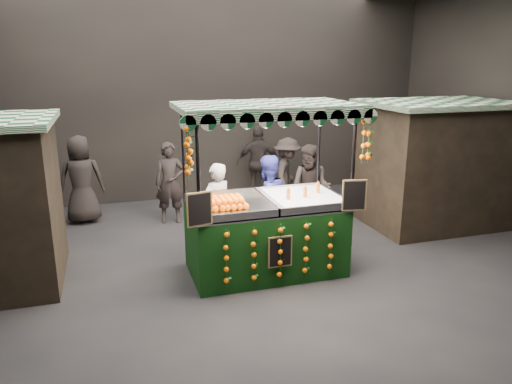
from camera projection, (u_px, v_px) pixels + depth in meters
name	position (u px, v px, depth m)	size (l,w,h in m)	color
ground	(257.00, 276.00, 7.89)	(12.00, 12.00, 0.00)	black
market_hall	(257.00, 62.00, 6.99)	(12.10, 10.10, 5.05)	black
neighbour_stall_right	(435.00, 163.00, 10.18)	(3.00, 2.20, 2.60)	black
juice_stall	(267.00, 222.00, 7.86)	(2.86, 1.68, 2.78)	black
vendor_grey	(217.00, 209.00, 8.64)	(0.72, 0.62, 1.67)	gray
vendor_blue	(267.00, 202.00, 8.90)	(1.02, 0.90, 1.76)	navy
shopper_0	(170.00, 183.00, 10.31)	(0.70, 0.52, 1.75)	black
shopper_1	(311.00, 188.00, 9.80)	(1.09, 1.09, 1.78)	#2D2725
shopper_2	(259.00, 163.00, 12.01)	(1.17, 0.73, 1.85)	#292422
shopper_3	(287.00, 175.00, 11.00)	(1.10, 1.29, 1.73)	#292221
shopper_4	(81.00, 179.00, 10.29)	(0.93, 0.61, 1.90)	black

